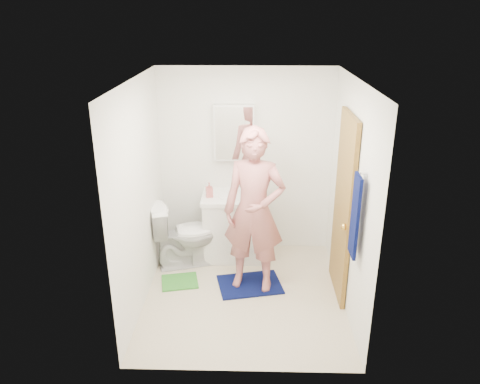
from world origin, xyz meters
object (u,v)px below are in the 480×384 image
towel (355,216)px  soap_dispenser (209,190)px  vanity_cabinet (234,228)px  man (254,211)px  medicine_cabinet (234,132)px  toothbrush_cup (250,189)px  toilet (185,234)px

towel → soap_dispenser: size_ratio=4.32×
towel → vanity_cabinet: bearing=128.5°
soap_dispenser → man: bearing=-50.7°
medicine_cabinet → soap_dispenser: medicine_cabinet is taller
vanity_cabinet → man: (0.25, -0.73, 0.56)m
towel → soap_dispenser: 2.08m
towel → toothbrush_cup: bearing=121.4°
soap_dispenser → man: 0.88m
medicine_cabinet → toilet: medicine_cabinet is taller
medicine_cabinet → toilet: (-0.60, -0.46, -1.18)m
vanity_cabinet → toilet: toilet is taller
medicine_cabinet → man: medicine_cabinet is taller
toilet → man: (0.85, -0.50, 0.54)m
toilet → toothbrush_cup: size_ratio=7.09×
man → medicine_cabinet: bearing=116.2°
medicine_cabinet → soap_dispenser: (-0.30, -0.28, -0.66)m
toilet → medicine_cabinet: bearing=-69.6°
medicine_cabinet → towel: size_ratio=0.87×
vanity_cabinet → toothbrush_cup: (0.20, 0.12, 0.50)m
toothbrush_cup → man: bearing=-86.3°
towel → man: 1.23m
vanity_cabinet → soap_dispenser: (-0.30, -0.05, 0.54)m
vanity_cabinet → towel: 2.08m
medicine_cabinet → man: bearing=-75.1°
towel → toilet: 2.33m
toilet → towel: bearing=-142.3°
medicine_cabinet → towel: bearing=-55.4°
medicine_cabinet → towel: medicine_cabinet is taller
toothbrush_cup → soap_dispenser: bearing=-161.0°
toothbrush_cup → vanity_cabinet: bearing=-148.9°
vanity_cabinet → toilet: bearing=-158.9°
medicine_cabinet → toothbrush_cup: 0.74m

